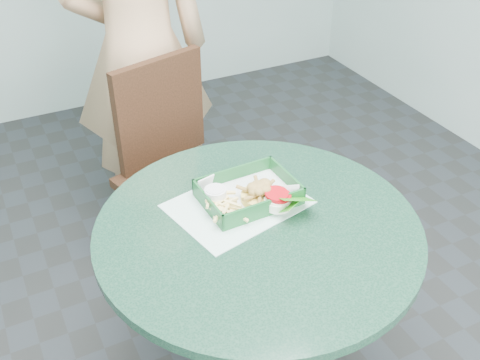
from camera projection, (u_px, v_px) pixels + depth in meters
name	position (u px, v px, depth m)	size (l,w,h in m)	color
cafe_table	(257.00, 272.00, 1.72)	(0.94, 0.94, 0.75)	#373737
dining_chair	(172.00, 158.00, 2.34)	(0.42, 0.42, 0.93)	black
diner_person	(136.00, 20.00, 2.34)	(0.73, 0.48, 2.01)	#E0A97B
placemat	(238.00, 209.00, 1.70)	(0.39, 0.29, 0.00)	silver
food_basket	(248.00, 200.00, 1.71)	(0.28, 0.20, 0.06)	#175626
crab_sandwich	(260.00, 196.00, 1.67)	(0.12, 0.12, 0.07)	#E2C152
fries_pile	(221.00, 212.00, 1.63)	(0.10, 0.11, 0.04)	#FFDE82
sauce_ramekin	(215.00, 198.00, 1.66)	(0.07, 0.07, 0.04)	white
garnish_cup	(281.00, 206.00, 1.65)	(0.12, 0.12, 0.05)	white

